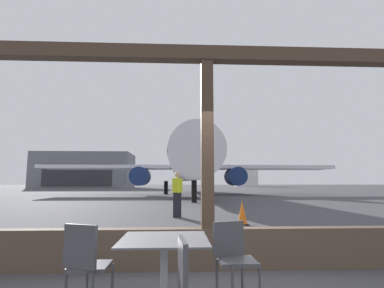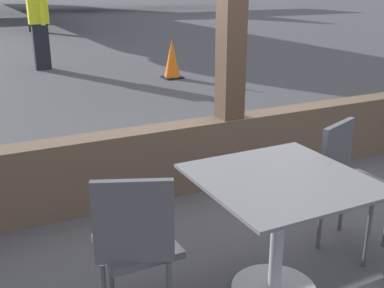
{
  "view_description": "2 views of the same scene",
  "coord_description": "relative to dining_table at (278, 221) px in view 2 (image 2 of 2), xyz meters",
  "views": [
    {
      "loc": [
        -0.48,
        -4.86,
        1.35
      ],
      "look_at": [
        0.45,
        14.73,
        3.85
      ],
      "focal_mm": 27.96,
      "sensor_mm": 36.0,
      "label": 1
    },
    {
      "loc": [
        -2.16,
        -3.56,
        1.81
      ],
      "look_at": [
        -0.75,
        -0.75,
        0.72
      ],
      "focal_mm": 44.19,
      "sensor_mm": 36.0,
      "label": 2
    }
  ],
  "objects": [
    {
      "name": "traffic_cone",
      "position": [
        2.21,
        6.41,
        -0.13
      ],
      "size": [
        0.36,
        0.36,
        0.75
      ],
      "color": "orange",
      "rests_on": "ground"
    },
    {
      "name": "dining_table",
      "position": [
        0.0,
        0.0,
        0.0
      ],
      "size": [
        0.91,
        0.91,
        0.76
      ],
      "color": "slate",
      "rests_on": "ground"
    },
    {
      "name": "window_frame",
      "position": [
        0.62,
        1.6,
        0.81
      ],
      "size": [
        7.97,
        0.24,
        3.64
      ],
      "color": "brown",
      "rests_on": "ground"
    },
    {
      "name": "cafe_chair_window_right",
      "position": [
        0.78,
        0.26,
        0.05
      ],
      "size": [
        0.49,
        0.49,
        0.89
      ],
      "color": "#4C4C51",
      "rests_on": "ground"
    },
    {
      "name": "ground_crew_worker",
      "position": [
        0.12,
        8.52,
        0.41
      ],
      "size": [
        0.4,
        0.56,
        1.74
      ],
      "color": "black",
      "rests_on": "ground"
    },
    {
      "name": "cafe_chair_window_left",
      "position": [
        -0.84,
        0.1,
        0.05
      ],
      "size": [
        0.5,
        0.5,
        0.91
      ],
      "color": "#4C4C51",
      "rests_on": "ground"
    }
  ]
}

